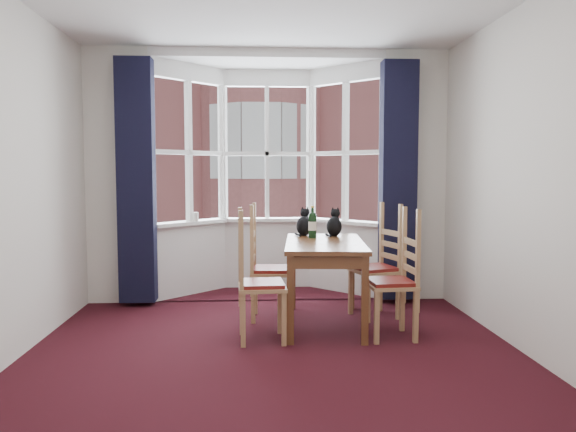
{
  "coord_description": "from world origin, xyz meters",
  "views": [
    {
      "loc": [
        -0.14,
        -4.03,
        1.46
      ],
      "look_at": [
        0.15,
        1.05,
        1.05
      ],
      "focal_mm": 35.0,
      "sensor_mm": 36.0,
      "label": 1
    }
  ],
  "objects": [
    {
      "name": "chair_left_far",
      "position": [
        -0.08,
        1.44,
        0.47
      ],
      "size": [
        0.42,
        0.44,
        0.92
      ],
      "color": "#A87F51",
      "rests_on": "floor"
    },
    {
      "name": "candle_tall",
      "position": [
        -0.85,
        2.6,
        0.92
      ],
      "size": [
        0.06,
        0.06,
        0.11
      ],
      "primitive_type": "cylinder",
      "color": "white",
      "rests_on": "bay_window"
    },
    {
      "name": "street",
      "position": [
        0.0,
        32.25,
        -6.0
      ],
      "size": [
        80.0,
        80.0,
        0.0
      ],
      "primitive_type": "plane",
      "color": "#333335",
      "rests_on": "ground"
    },
    {
      "name": "wall_back_pier_right",
      "position": [
        1.65,
        2.25,
        1.4
      ],
      "size": [
        0.7,
        0.12,
        2.8
      ],
      "primitive_type": "cube",
      "color": "silver",
      "rests_on": "floor"
    },
    {
      "name": "cat_right",
      "position": [
        0.66,
        1.65,
        0.91
      ],
      "size": [
        0.21,
        0.25,
        0.3
      ],
      "color": "black",
      "rests_on": "dining_table"
    },
    {
      "name": "curtain_right",
      "position": [
        1.42,
        2.07,
        1.35
      ],
      "size": [
        0.38,
        0.22,
        2.6
      ],
      "primitive_type": "cube",
      "color": "black",
      "rests_on": "floor"
    },
    {
      "name": "tenement_building",
      "position": [
        0.0,
        14.01,
        1.6
      ],
      "size": [
        18.4,
        7.8,
        15.2
      ],
      "color": "#9F5552",
      "rests_on": "street"
    },
    {
      "name": "wine_bottle",
      "position": [
        0.42,
        1.48,
        0.94
      ],
      "size": [
        0.08,
        0.08,
        0.32
      ],
      "color": "black",
      "rests_on": "dining_table"
    },
    {
      "name": "bay_window",
      "position": [
        0.0,
        2.75,
        1.4
      ],
      "size": [
        2.76,
        0.94,
        2.8
      ],
      "color": "white",
      "rests_on": "floor"
    },
    {
      "name": "chair_left_near",
      "position": [
        -0.18,
        0.72,
        0.47
      ],
      "size": [
        0.42,
        0.44,
        0.92
      ],
      "color": "#A87F51",
      "rests_on": "floor"
    },
    {
      "name": "cat_left",
      "position": [
        0.35,
        1.71,
        0.91
      ],
      "size": [
        0.2,
        0.25,
        0.3
      ],
      "color": "black",
      "rests_on": "dining_table"
    },
    {
      "name": "dining_table",
      "position": [
        0.51,
        1.19,
        0.69
      ],
      "size": [
        0.83,
        1.41,
        0.8
      ],
      "color": "brown",
      "rests_on": "floor"
    },
    {
      "name": "wall_back_pier_left",
      "position": [
        -1.65,
        2.25,
        1.4
      ],
      "size": [
        0.7,
        0.12,
        2.8
      ],
      "primitive_type": "cube",
      "color": "silver",
      "rests_on": "floor"
    },
    {
      "name": "wall_near",
      "position": [
        0.0,
        -2.25,
        1.4
      ],
      "size": [
        4.0,
        0.0,
        4.0
      ],
      "primitive_type": "plane",
      "rotation": [
        -1.57,
        0.0,
        0.0
      ],
      "color": "silver",
      "rests_on": "floor"
    },
    {
      "name": "chair_right_far",
      "position": [
        1.12,
        1.47,
        0.47
      ],
      "size": [
        0.51,
        0.52,
        0.92
      ],
      "color": "#A87F51",
      "rests_on": "floor"
    },
    {
      "name": "wall_right",
      "position": [
        2.0,
        0.0,
        1.4
      ],
      "size": [
        0.0,
        4.5,
        4.5
      ],
      "primitive_type": "plane",
      "rotation": [
        1.57,
        0.0,
        -1.57
      ],
      "color": "silver",
      "rests_on": "floor"
    },
    {
      "name": "curtain_left",
      "position": [
        -1.42,
        2.07,
        1.35
      ],
      "size": [
        0.38,
        0.22,
        2.6
      ],
      "primitive_type": "cube",
      "color": "black",
      "rests_on": "floor"
    },
    {
      "name": "chair_right_near",
      "position": [
        1.12,
        0.75,
        0.47
      ],
      "size": [
        0.42,
        0.44,
        0.92
      ],
      "color": "#A87F51",
      "rests_on": "floor"
    },
    {
      "name": "floor",
      "position": [
        0.0,
        0.0,
        0.0
      ],
      "size": [
        4.5,
        4.5,
        0.0
      ],
      "primitive_type": "plane",
      "color": "black",
      "rests_on": "ground"
    }
  ]
}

